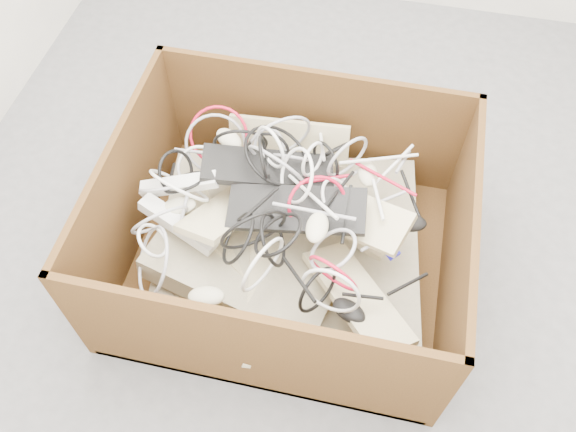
% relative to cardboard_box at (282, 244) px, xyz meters
% --- Properties ---
extents(ground, '(3.00, 3.00, 0.00)m').
position_rel_cardboard_box_xyz_m(ground, '(0.07, 0.25, -0.14)').
color(ground, '#545457').
rests_on(ground, ground).
extents(cardboard_box, '(1.21, 1.00, 0.56)m').
position_rel_cardboard_box_xyz_m(cardboard_box, '(0.00, 0.00, 0.00)').
color(cardboard_box, '#3A240E').
rests_on(cardboard_box, ground).
extents(keyboard_pile, '(0.93, 0.91, 0.36)m').
position_rel_cardboard_box_xyz_m(keyboard_pile, '(0.01, 0.02, 0.14)').
color(keyboard_pile, beige).
rests_on(keyboard_pile, cardboard_box).
extents(mice_scatter, '(0.92, 0.71, 0.21)m').
position_rel_cardboard_box_xyz_m(mice_scatter, '(0.05, -0.04, 0.21)').
color(mice_scatter, beige).
rests_on(mice_scatter, keyboard_pile).
extents(power_strip_left, '(0.29, 0.11, 0.12)m').
position_rel_cardboard_box_xyz_m(power_strip_left, '(-0.37, 0.02, 0.24)').
color(power_strip_left, silver).
rests_on(power_strip_left, keyboard_pile).
extents(power_strip_right, '(0.31, 0.16, 0.10)m').
position_rel_cardboard_box_xyz_m(power_strip_right, '(-0.34, -0.11, 0.18)').
color(power_strip_right, silver).
rests_on(power_strip_right, keyboard_pile).
extents(vga_plug, '(0.06, 0.06, 0.03)m').
position_rel_cardboard_box_xyz_m(vga_plug, '(0.38, -0.07, 0.20)').
color(vga_plug, '#100ED4').
rests_on(vga_plug, keyboard_pile).
extents(cable_tangle, '(1.04, 0.82, 0.42)m').
position_rel_cardboard_box_xyz_m(cable_tangle, '(-0.09, 0.03, 0.26)').
color(cable_tangle, silver).
rests_on(cable_tangle, keyboard_pile).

